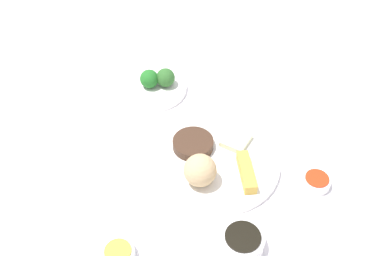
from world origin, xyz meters
TOP-DOWN VIEW (x-y plane):
  - tabletop at (0.00, 0.00)m, footprint 2.20×2.20m
  - main_plate at (0.05, 0.01)m, footprint 0.30×0.30m
  - rice_scoop at (0.03, -0.07)m, footprint 0.08×0.08m
  - spring_roll at (0.13, -0.01)m, footprint 0.08×0.11m
  - crab_rangoon_wonton at (0.07, 0.08)m, footprint 0.07×0.08m
  - stir_fry_heap at (-0.03, 0.03)m, footprint 0.10×0.10m
  - broccoli_plate at (-0.23, 0.20)m, footprint 0.21×0.21m
  - broccoli_floret_0 at (-0.24, 0.20)m, footprint 0.05×0.05m
  - broccoli_floret_1 at (-0.20, 0.23)m, footprint 0.05×0.05m
  - soy_sauce_bowl at (0.17, -0.19)m, footprint 0.09×0.09m
  - soy_sauce_bowl_liquid at (0.17, -0.19)m, footprint 0.07×0.07m
  - sauce_ramekin_hot_mustard at (-0.05, -0.31)m, footprint 0.07×0.07m
  - sauce_ramekin_hot_mustard_liquid at (-0.05, -0.31)m, footprint 0.05×0.05m
  - sauce_ramekin_sweet_and_sour at (0.28, 0.04)m, footprint 0.07×0.07m
  - sauce_ramekin_sweet_and_sour_liquid at (0.28, 0.04)m, footprint 0.05×0.05m

SIDE VIEW (x-z plane):
  - tabletop at x=0.00m, z-range 0.00..0.02m
  - broccoli_plate at x=-0.23m, z-range 0.02..0.03m
  - main_plate at x=0.05m, z-range 0.02..0.04m
  - sauce_ramekin_hot_mustard at x=-0.05m, z-range 0.02..0.04m
  - sauce_ramekin_sweet_and_sour at x=0.28m, z-range 0.02..0.04m
  - soy_sauce_bowl at x=0.17m, z-range 0.02..0.06m
  - crab_rangoon_wonton at x=0.07m, z-range 0.04..0.05m
  - sauce_ramekin_hot_mustard_liquid at x=-0.05m, z-range 0.04..0.05m
  - sauce_ramekin_sweet_and_sour_liquid at x=0.28m, z-range 0.04..0.05m
  - stir_fry_heap at x=-0.03m, z-range 0.04..0.06m
  - spring_roll at x=0.13m, z-range 0.04..0.06m
  - soy_sauce_bowl_liquid at x=0.17m, z-range 0.06..0.06m
  - broccoli_floret_0 at x=-0.24m, z-range 0.03..0.09m
  - broccoli_floret_1 at x=-0.20m, z-range 0.03..0.09m
  - rice_scoop at x=0.03m, z-range 0.04..0.11m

